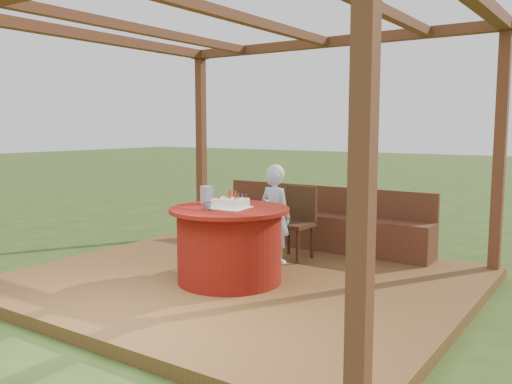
# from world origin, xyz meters

# --- Properties ---
(ground) EXTENTS (60.00, 60.00, 0.00)m
(ground) POSITION_xyz_m (0.00, 0.00, 0.00)
(ground) COLOR #2B4416
(ground) RESTS_ON ground
(deck) EXTENTS (4.50, 4.00, 0.12)m
(deck) POSITION_xyz_m (0.00, 0.00, 0.06)
(deck) COLOR brown
(deck) RESTS_ON ground
(pergola) EXTENTS (4.50, 4.00, 2.72)m
(pergola) POSITION_xyz_m (0.00, 0.00, 2.41)
(pergola) COLOR brown
(pergola) RESTS_ON deck
(bench) EXTENTS (3.00, 0.42, 0.80)m
(bench) POSITION_xyz_m (0.00, 1.72, 0.38)
(bench) COLOR brown
(bench) RESTS_ON deck
(table) EXTENTS (1.22, 1.22, 0.77)m
(table) POSITION_xyz_m (-0.01, -0.22, 0.51)
(table) COLOR maroon
(table) RESTS_ON deck
(chair) EXTENTS (0.43, 0.43, 0.87)m
(chair) POSITION_xyz_m (0.04, 1.06, 0.60)
(chair) COLOR #3C2413
(chair) RESTS_ON deck
(elderly_woman) EXTENTS (0.43, 0.31, 1.15)m
(elderly_woman) POSITION_xyz_m (-0.05, 0.72, 0.71)
(elderly_woman) COLOR #ABD9FF
(elderly_woman) RESTS_ON deck
(birthday_cake) EXTENTS (0.40, 0.40, 0.17)m
(birthday_cake) POSITION_xyz_m (0.01, -0.23, 0.94)
(birthday_cake) COLOR white
(birthday_cake) RESTS_ON table
(gift_bag) EXTENTS (0.15, 0.13, 0.19)m
(gift_bag) POSITION_xyz_m (-0.37, -0.13, 0.98)
(gift_bag) COLOR #C27DA5
(gift_bag) RESTS_ON table
(drinking_glass) EXTENTS (0.09, 0.09, 0.08)m
(drinking_glass) POSITION_xyz_m (-0.07, -0.48, 0.93)
(drinking_glass) COLOR white
(drinking_glass) RESTS_ON table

